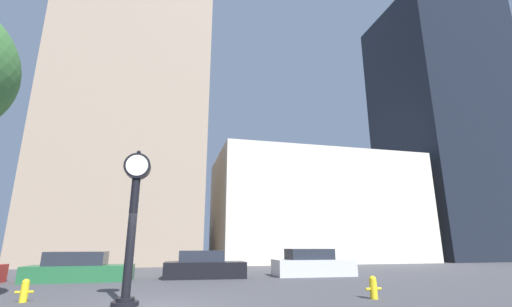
% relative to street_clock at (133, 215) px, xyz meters
% --- Properties ---
extents(building_tall_tower, '(13.90, 12.00, 35.58)m').
position_rel_street_clock_xyz_m(building_tall_tower, '(-3.25, 23.48, 15.34)').
color(building_tall_tower, gray).
rests_on(building_tall_tower, ground_plane).
extents(building_storefront_row, '(20.54, 12.00, 10.60)m').
position_rel_street_clock_xyz_m(building_storefront_row, '(15.71, 23.48, 2.85)').
color(building_storefront_row, beige).
rests_on(building_storefront_row, ground_plane).
extents(building_glass_modern, '(13.80, 12.00, 31.95)m').
position_rel_street_clock_xyz_m(building_glass_modern, '(34.11, 23.48, 13.52)').
color(building_glass_modern, black).
rests_on(building_glass_modern, ground_plane).
extents(street_clock, '(0.77, 0.74, 4.41)m').
position_rel_street_clock_xyz_m(street_clock, '(0.00, 0.00, 0.00)').
color(street_clock, black).
rests_on(street_clock, ground_plane).
extents(car_green, '(4.62, 1.81, 1.32)m').
position_rel_street_clock_xyz_m(car_green, '(-2.91, 7.58, -1.91)').
color(car_green, '#236038').
rests_on(car_green, ground_plane).
extents(car_black, '(4.15, 1.96, 1.35)m').
position_rel_street_clock_xyz_m(car_black, '(2.88, 7.75, -1.89)').
color(car_black, black).
rests_on(car_black, ground_plane).
extents(car_silver, '(4.35, 2.07, 1.42)m').
position_rel_street_clock_xyz_m(car_silver, '(8.73, 7.65, -1.85)').
color(car_silver, '#BCBCC1').
rests_on(car_silver, ground_plane).
extents(fire_hydrant_near, '(0.49, 0.21, 0.65)m').
position_rel_street_clock_xyz_m(fire_hydrant_near, '(-2.96, 1.37, -2.12)').
color(fire_hydrant_near, yellow).
rests_on(fire_hydrant_near, ground_plane).
extents(fire_hydrant_far, '(0.53, 0.23, 0.68)m').
position_rel_street_clock_xyz_m(fire_hydrant_far, '(7.33, -0.50, -2.11)').
color(fire_hydrant_far, yellow).
rests_on(fire_hydrant_far, ground_plane).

